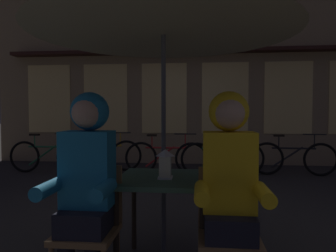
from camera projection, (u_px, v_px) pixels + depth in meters
The scene contains 13 objects.
cafe_table at pixel (164, 189), 2.50m from camera, with size 0.72×0.72×0.74m.
patio_umbrella at pixel (163, 11), 2.44m from camera, with size 2.10×2.10×2.31m.
lantern at pixel (165, 163), 2.42m from camera, with size 0.11×0.11×0.23m.
chair_left at pixel (90, 221), 2.19m from camera, with size 0.40×0.40×0.87m.
chair_right at pixel (228, 226), 2.09m from camera, with size 0.40×0.40×0.87m.
person_left_hooded at pixel (87, 173), 2.11m from camera, with size 0.45×0.56×1.40m.
person_right_hooded at pixel (229, 176), 2.02m from camera, with size 0.45×0.56×1.40m.
shopfront_building at pixel (195, 39), 7.74m from camera, with size 10.00×0.93×6.20m.
bicycle_nearest at pixel (48, 156), 6.44m from camera, with size 1.68×0.08×0.84m.
bicycle_second at pixel (102, 155), 6.61m from camera, with size 1.66×0.37×0.84m.
bicycle_third at pixel (166, 157), 6.26m from camera, with size 1.68×0.08×0.84m.
bicycle_fourth at pixel (222, 158), 6.18m from camera, with size 1.68×0.23×0.84m.
bicycle_fifth at pixel (293, 158), 6.17m from camera, with size 1.68×0.12×0.84m.
Camera 1 is at (0.28, -2.46, 1.26)m, focal length 33.20 mm.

